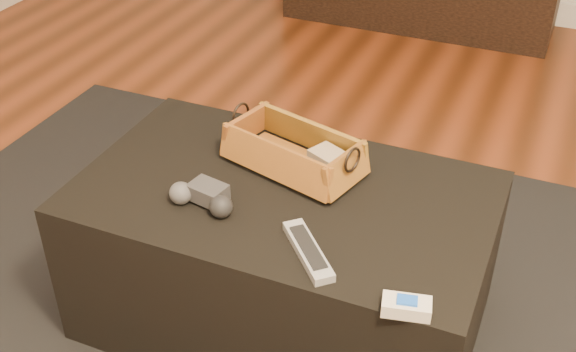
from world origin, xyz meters
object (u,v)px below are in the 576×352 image
at_px(tv_remote, 285,159).
at_px(ottoman, 284,257).
at_px(wicker_basket, 294,153).
at_px(game_controller, 204,197).
at_px(cream_gadget, 406,306).
at_px(silver_remote, 308,250).

bearing_deg(tv_remote, ottoman, -58.82).
xyz_separation_m(wicker_basket, game_controller, (-0.13, -0.24, -0.01)).
xyz_separation_m(ottoman, game_controller, (-0.15, -0.13, 0.24)).
bearing_deg(wicker_basket, ottoman, -80.40).
relative_size(ottoman, cream_gadget, 9.72).
relative_size(wicker_basket, silver_remote, 2.14).
distance_m(ottoman, game_controller, 0.31).
bearing_deg(game_controller, tv_remote, 64.78).
bearing_deg(silver_remote, cream_gadget, -19.83).
distance_m(game_controller, silver_remote, 0.29).
height_order(tv_remote, wicker_basket, wicker_basket).
distance_m(wicker_basket, silver_remote, 0.34).
bearing_deg(wicker_basket, tv_remote, -158.73).
bearing_deg(cream_gadget, wicker_basket, 135.81).
xyz_separation_m(tv_remote, wicker_basket, (0.02, 0.01, 0.02)).
bearing_deg(tv_remote, wicker_basket, 30.87).
bearing_deg(ottoman, wicker_basket, 99.60).
relative_size(tv_remote, silver_remote, 1.03).
xyz_separation_m(ottoman, cream_gadget, (0.38, -0.28, 0.23)).
distance_m(game_controller, cream_gadget, 0.55).
height_order(wicker_basket, game_controller, wicker_basket).
relative_size(ottoman, silver_remote, 5.58).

